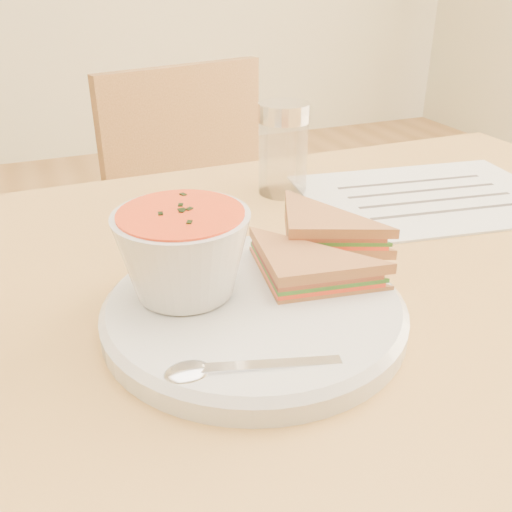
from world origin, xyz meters
name	(u,v)px	position (x,y,z in m)	size (l,w,h in m)	color
chair_far	(232,282)	(0.10, 0.56, 0.42)	(0.37, 0.37, 0.84)	brown
plate	(254,312)	(-0.10, -0.05, 0.76)	(0.25, 0.25, 0.02)	silver
soup_bowl	(183,258)	(-0.15, -0.02, 0.80)	(0.11, 0.11, 0.08)	silver
sandwich_half_a	(278,295)	(-0.09, -0.07, 0.78)	(0.10, 0.10, 0.03)	#B87941
sandwich_half_b	(288,245)	(-0.05, -0.01, 0.79)	(0.10, 0.10, 0.03)	#B87941
spoon	(259,367)	(-0.13, -0.14, 0.77)	(0.17, 0.03, 0.01)	silver
paper_menu	(429,196)	(0.22, 0.12, 0.75)	(0.31, 0.23, 0.00)	white
condiment_shaker	(283,149)	(0.05, 0.21, 0.81)	(0.06, 0.06, 0.12)	silver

